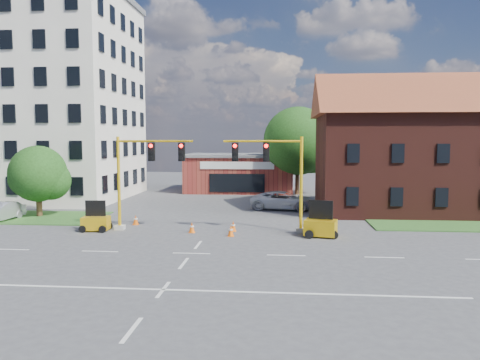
{
  "coord_description": "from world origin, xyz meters",
  "views": [
    {
      "loc": [
        4.67,
        -24.0,
        6.05
      ],
      "look_at": [
        1.72,
        10.0,
        3.04
      ],
      "focal_mm": 35.0,
      "sensor_mm": 36.0,
      "label": 1
    }
  ],
  "objects_px": {
    "trailer_west": "(96,222)",
    "trailer_east": "(321,226)",
    "pickup_white": "(283,200)",
    "signal_mast_west": "(143,171)",
    "signal_mast_east": "(276,172)"
  },
  "relations": [
    {
      "from": "trailer_west",
      "to": "trailer_east",
      "type": "distance_m",
      "value": 14.59
    },
    {
      "from": "pickup_white",
      "to": "signal_mast_west",
      "type": "bearing_deg",
      "value": 144.0
    },
    {
      "from": "pickup_white",
      "to": "trailer_east",
      "type": "bearing_deg",
      "value": -161.49
    },
    {
      "from": "signal_mast_east",
      "to": "trailer_west",
      "type": "relative_size",
      "value": 3.21
    },
    {
      "from": "signal_mast_west",
      "to": "pickup_white",
      "type": "xyz_separation_m",
      "value": [
        9.3,
        9.93,
        -3.14
      ]
    },
    {
      "from": "signal_mast_east",
      "to": "pickup_white",
      "type": "bearing_deg",
      "value": 86.61
    },
    {
      "from": "signal_mast_east",
      "to": "trailer_west",
      "type": "height_order",
      "value": "signal_mast_east"
    },
    {
      "from": "signal_mast_west",
      "to": "signal_mast_east",
      "type": "bearing_deg",
      "value": 0.0
    },
    {
      "from": "signal_mast_west",
      "to": "pickup_white",
      "type": "distance_m",
      "value": 13.96
    },
    {
      "from": "signal_mast_west",
      "to": "trailer_east",
      "type": "distance_m",
      "value": 12.03
    },
    {
      "from": "signal_mast_east",
      "to": "pickup_white",
      "type": "relative_size",
      "value": 1.1
    },
    {
      "from": "signal_mast_west",
      "to": "trailer_east",
      "type": "height_order",
      "value": "signal_mast_west"
    },
    {
      "from": "signal_mast_east",
      "to": "trailer_west",
      "type": "distance_m",
      "value": 12.24
    },
    {
      "from": "signal_mast_east",
      "to": "signal_mast_west",
      "type": "bearing_deg",
      "value": 180.0
    },
    {
      "from": "signal_mast_west",
      "to": "pickup_white",
      "type": "relative_size",
      "value": 1.1
    }
  ]
}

